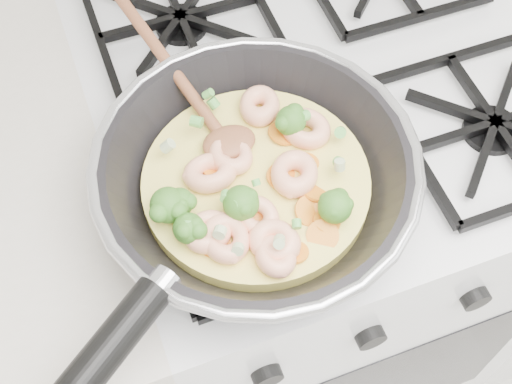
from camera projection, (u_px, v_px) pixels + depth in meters
name	position (u px, v px, depth m)	size (l,w,h in m)	color
stove	(307.00, 237.00, 1.26)	(0.60, 0.60, 0.92)	silver
skillet	(252.00, 180.00, 0.73)	(0.46, 0.54, 0.10)	black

